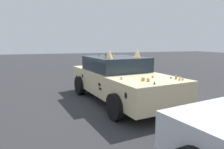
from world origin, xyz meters
The scene contains 2 objects.
ground_plane centered at (0.00, 0.00, 0.00)m, with size 60.00×60.00×0.00m, color #2D2D30.
art_car_decorated centered at (0.07, 0.01, 0.74)m, with size 4.77×2.53×1.73m.
Camera 1 is at (-6.10, 2.44, 1.92)m, focal length 32.76 mm.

